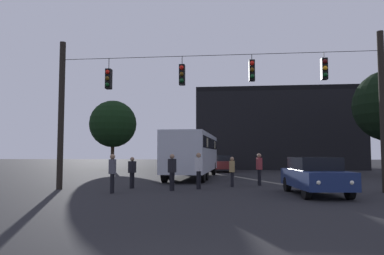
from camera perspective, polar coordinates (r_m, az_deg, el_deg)
ground_plane at (r=28.69m, az=4.69°, el=-7.41°), size 168.00×168.00×0.00m
overhead_signal_span at (r=16.77m, az=3.51°, el=4.01°), size 14.86×0.44×7.03m
city_bus at (r=25.53m, az=0.16°, el=-3.64°), size 2.83×11.07×3.00m
car_near_right at (r=15.82m, az=18.52°, el=-7.01°), size 2.20×4.46×1.52m
car_far_left at (r=34.25m, az=4.85°, el=-5.54°), size 1.84×4.35×1.52m
pedestrian_crossing_left at (r=16.00m, az=-12.25°, el=-6.62°), size 0.27×0.38×1.64m
pedestrian_crossing_center at (r=19.77m, az=10.38°, el=-6.09°), size 0.31×0.40×1.68m
pedestrian_crossing_right at (r=17.44m, az=1.04°, el=-6.37°), size 0.36×0.42×1.71m
pedestrian_near_bus at (r=16.73m, az=-3.11°, el=-6.59°), size 0.36×0.42×1.65m
pedestrian_trailing at (r=18.07m, az=-9.27°, el=-6.65°), size 0.34×0.41×1.50m
pedestrian_far_side at (r=18.76m, az=6.23°, el=-6.58°), size 0.28×0.38×1.51m
corner_building at (r=45.21m, az=12.58°, el=-0.56°), size 17.55×12.83×8.76m
tree_left_silhouette at (r=39.20m, az=-12.16°, el=0.54°), size 4.88×4.88×7.22m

